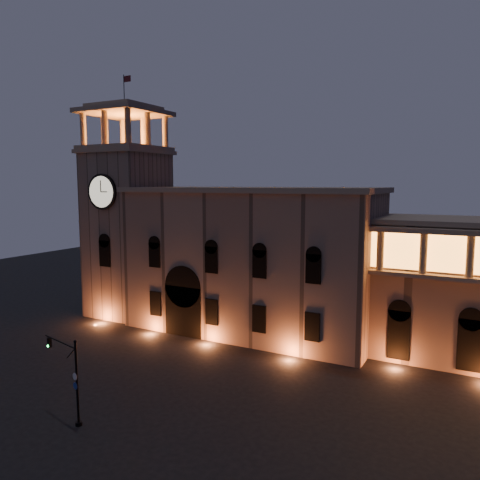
{
  "coord_description": "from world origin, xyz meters",
  "views": [
    {
      "loc": [
        23.12,
        -28.41,
        18.01
      ],
      "look_at": [
        -0.38,
        16.0,
        11.96
      ],
      "focal_mm": 35.0,
      "sensor_mm": 36.0,
      "label": 1
    }
  ],
  "objects": [
    {
      "name": "ground",
      "position": [
        0.0,
        0.0,
        0.0
      ],
      "size": [
        160.0,
        160.0,
        0.0
      ],
      "primitive_type": "plane",
      "color": "black",
      "rests_on": "ground"
    },
    {
      "name": "government_building",
      "position": [
        -2.08,
        21.93,
        8.77
      ],
      "size": [
        30.8,
        12.8,
        17.6
      ],
      "color": "#896D59",
      "rests_on": "ground"
    },
    {
      "name": "clock_tower",
      "position": [
        -20.5,
        20.98,
        12.5
      ],
      "size": [
        9.8,
        9.8,
        32.4
      ],
      "color": "#896D59",
      "rests_on": "ground"
    },
    {
      "name": "traffic_light",
      "position": [
        -3.87,
        -4.6,
        3.48
      ],
      "size": [
        4.72,
        1.39,
        6.63
      ],
      "rotation": [
        0.0,
        0.0,
        -0.24
      ],
      "color": "black",
      "rests_on": "ground"
    }
  ]
}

